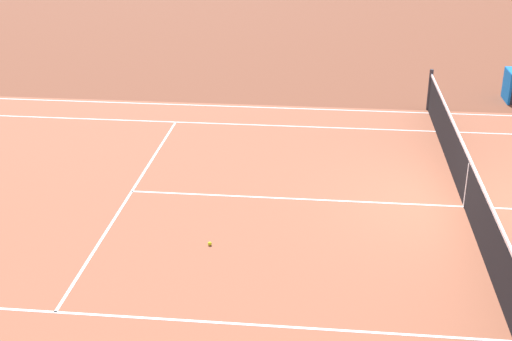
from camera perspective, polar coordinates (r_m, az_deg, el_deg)
ground_plane at (r=13.78m, az=16.54°, el=-2.84°), size 60.00×60.00×0.00m
court_slab at (r=13.78m, az=16.54°, el=-2.83°), size 24.20×11.40×0.00m
court_line_markings at (r=13.78m, az=16.54°, el=-2.82°), size 23.85×11.05×0.01m
tennis_net at (r=13.58m, az=16.77°, el=-0.97°), size 0.10×11.70×1.08m
tennis_ball at (r=11.92m, az=-3.77°, el=-5.94°), size 0.07×0.07×0.07m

